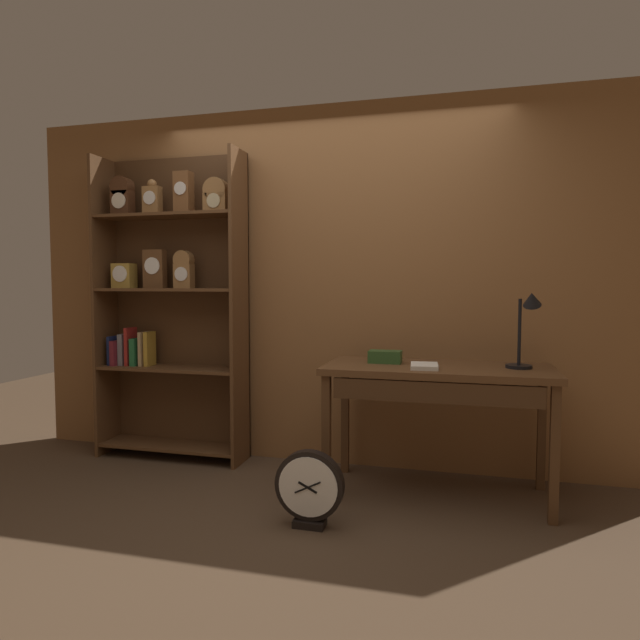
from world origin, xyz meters
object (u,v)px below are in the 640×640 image
desk_lamp (526,324)px  toolbox_small (385,357)px  round_clock_large (309,488)px  bookshelf (169,299)px  open_repair_manual (424,366)px  workbench (437,382)px

desk_lamp → toolbox_small: desk_lamp is taller
toolbox_small → round_clock_large: size_ratio=0.49×
bookshelf → open_repair_manual: 2.01m
bookshelf → desk_lamp: size_ratio=4.75×
workbench → desk_lamp: bearing=3.4°
toolbox_small → open_repair_manual: size_ratio=0.94×
bookshelf → round_clock_large: (1.37, -0.92, -0.99)m
toolbox_small → bookshelf: bearing=171.9°
desk_lamp → toolbox_small: size_ratio=2.31×
bookshelf → round_clock_large: bearing=-34.0°
workbench → open_repair_manual: size_ratio=6.29×
bookshelf → workbench: (2.01, -0.31, -0.49)m
toolbox_small → open_repair_manual: (0.26, -0.16, -0.03)m
workbench → desk_lamp: size_ratio=2.89×
round_clock_large → open_repair_manual: bearing=43.0°
desk_lamp → round_clock_large: desk_lamp is taller
workbench → open_repair_manual: bearing=-130.4°
desk_lamp → bookshelf: bearing=173.7°
workbench → toolbox_small: toolbox_small is taller
desk_lamp → toolbox_small: 0.87m
bookshelf → open_repair_manual: bookshelf is taller
bookshelf → desk_lamp: bearing=-6.3°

